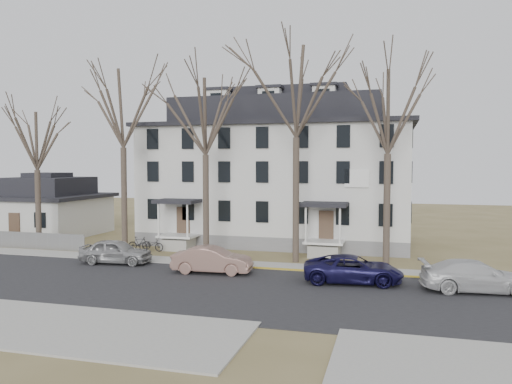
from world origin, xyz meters
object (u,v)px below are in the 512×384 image
(tree_mid_left, at_px, (205,111))
(tree_bungalow, at_px, (36,137))
(car_navy, at_px, (353,270))
(tree_mid_right, at_px, (388,105))
(boarding_house, at_px, (278,174))
(car_white, at_px, (475,277))
(tree_center, at_px, (296,84))
(car_tan, at_px, (212,261))
(bicycle_right, at_px, (139,244))
(bicycle_left, at_px, (151,245))
(small_house, at_px, (48,209))
(tree_far_left, at_px, (123,102))
(car_silver, at_px, (116,252))

(tree_mid_left, distance_m, tree_bungalow, 13.08)
(car_navy, bearing_deg, tree_mid_right, -23.71)
(tree_mid_right, bearing_deg, boarding_house, 136.19)
(boarding_house, relative_size, tree_bungalow, 1.93)
(tree_mid_left, distance_m, car_white, 18.72)
(tree_center, relative_size, car_tan, 3.29)
(tree_mid_left, distance_m, bicycle_right, 10.75)
(bicycle_left, bearing_deg, boarding_house, -47.77)
(small_house, distance_m, car_tan, 21.93)
(tree_far_left, height_order, bicycle_right, tree_far_left)
(car_navy, bearing_deg, bicycle_left, 63.48)
(car_navy, xyz_separation_m, car_white, (5.81, -0.25, 0.04))
(bicycle_left, distance_m, bicycle_right, 1.14)
(tree_center, bearing_deg, tree_bungalow, 180.00)
(small_house, bearing_deg, tree_bungalow, -57.16)
(tree_bungalow, bearing_deg, car_tan, -16.59)
(tree_mid_right, bearing_deg, bicycle_left, 176.82)
(tree_bungalow, relative_size, car_tan, 2.41)
(car_navy, relative_size, bicycle_left, 2.79)
(car_white, height_order, bicycle_left, car_white)
(car_silver, relative_size, car_tan, 0.98)
(tree_center, distance_m, car_tan, 11.94)
(small_house, relative_size, tree_mid_left, 0.68)
(tree_center, xyz_separation_m, tree_mid_right, (5.50, 0.00, -1.48))
(tree_far_left, bearing_deg, car_tan, -29.06)
(car_silver, height_order, car_navy, car_silver)
(tree_far_left, xyz_separation_m, bicycle_right, (0.46, 1.21, -9.87))
(car_white, bearing_deg, tree_center, 55.08)
(tree_mid_left, relative_size, car_silver, 2.90)
(tree_far_left, distance_m, car_tan, 13.34)
(car_white, bearing_deg, tree_far_left, 69.30)
(small_house, xyz_separation_m, car_white, (32.72, -11.18, -1.50))
(tree_bungalow, height_order, bicycle_left, tree_bungalow)
(tree_mid_right, distance_m, bicycle_left, 18.40)
(boarding_house, bearing_deg, tree_center, -69.80)
(car_tan, relative_size, bicycle_right, 2.84)
(tree_mid_left, bearing_deg, car_navy, -25.53)
(car_navy, xyz_separation_m, bicycle_right, (-15.45, 5.94, -0.23))
(car_tan, bearing_deg, car_white, -96.99)
(car_silver, bearing_deg, bicycle_right, 6.02)
(boarding_house, xyz_separation_m, tree_mid_right, (8.50, -8.15, 4.22))
(small_house, xyz_separation_m, tree_center, (23.00, -6.20, 8.84))
(tree_mid_right, distance_m, tree_bungalow, 24.54)
(car_silver, bearing_deg, boarding_house, -38.46)
(tree_bungalow, bearing_deg, tree_far_left, 0.00)
(tree_center, height_order, bicycle_right, tree_center)
(car_silver, bearing_deg, car_navy, -100.27)
(tree_center, xyz_separation_m, bicycle_left, (-10.45, 0.88, -10.61))
(tree_mid_right, xyz_separation_m, car_tan, (-9.41, -4.50, -8.87))
(small_house, height_order, bicycle_right, small_house)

